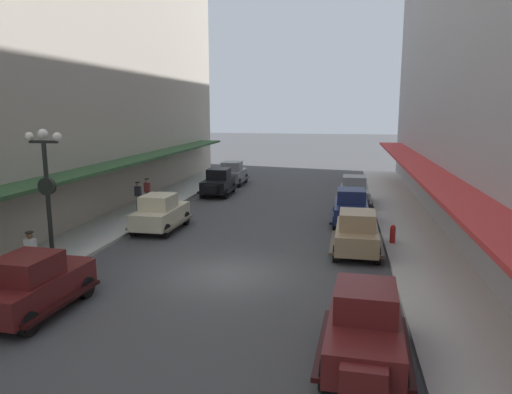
{
  "coord_description": "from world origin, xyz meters",
  "views": [
    {
      "loc": [
        4.07,
        -16.39,
        6.02
      ],
      "look_at": [
        0.0,
        6.0,
        1.8
      ],
      "focal_mm": 33.65,
      "sensor_mm": 36.0,
      "label": 1
    }
  ],
  "objects_px": {
    "parked_car_1": "(160,212)",
    "parked_car_6": "(354,191)",
    "parked_car_4": "(34,283)",
    "pedestrian_2": "(138,196)",
    "parked_car_2": "(365,325)",
    "fire_hydrant": "(393,234)",
    "parked_car_5": "(357,232)",
    "pedestrian_1": "(147,192)",
    "lamp_post_with_clock": "(48,193)",
    "pedestrian_0": "(31,254)",
    "parked_car_7": "(232,173)",
    "parked_car_0": "(218,182)",
    "parked_car_3": "(351,207)"
  },
  "relations": [
    {
      "from": "parked_car_7",
      "to": "pedestrian_2",
      "type": "relative_size",
      "value": 2.56
    },
    {
      "from": "parked_car_2",
      "to": "parked_car_5",
      "type": "height_order",
      "value": "same"
    },
    {
      "from": "pedestrian_0",
      "to": "pedestrian_2",
      "type": "height_order",
      "value": "same"
    },
    {
      "from": "parked_car_6",
      "to": "parked_car_1",
      "type": "bearing_deg",
      "value": -140.07
    },
    {
      "from": "fire_hydrant",
      "to": "parked_car_6",
      "type": "bearing_deg",
      "value": 99.72
    },
    {
      "from": "parked_car_3",
      "to": "parked_car_1",
      "type": "bearing_deg",
      "value": -162.35
    },
    {
      "from": "parked_car_6",
      "to": "pedestrian_1",
      "type": "bearing_deg",
      "value": -166.28
    },
    {
      "from": "parked_car_0",
      "to": "pedestrian_1",
      "type": "distance_m",
      "value": 6.02
    },
    {
      "from": "parked_car_2",
      "to": "fire_hydrant",
      "type": "xyz_separation_m",
      "value": [
        1.64,
        10.34,
        -0.38
      ]
    },
    {
      "from": "parked_car_5",
      "to": "parked_car_7",
      "type": "distance_m",
      "value": 19.58
    },
    {
      "from": "parked_car_3",
      "to": "pedestrian_0",
      "type": "xyz_separation_m",
      "value": [
        -11.09,
        -10.68,
        0.07
      ]
    },
    {
      "from": "parked_car_3",
      "to": "fire_hydrant",
      "type": "xyz_separation_m",
      "value": [
        1.78,
        -3.8,
        -0.38
      ]
    },
    {
      "from": "fire_hydrant",
      "to": "parked_car_1",
      "type": "bearing_deg",
      "value": 175.8
    },
    {
      "from": "parked_car_3",
      "to": "fire_hydrant",
      "type": "distance_m",
      "value": 4.21
    },
    {
      "from": "parked_car_1",
      "to": "parked_car_4",
      "type": "bearing_deg",
      "value": -90.13
    },
    {
      "from": "parked_car_7",
      "to": "parked_car_5",
      "type": "bearing_deg",
      "value": -61.54
    },
    {
      "from": "parked_car_1",
      "to": "pedestrian_2",
      "type": "height_order",
      "value": "parked_car_1"
    },
    {
      "from": "parked_car_6",
      "to": "pedestrian_0",
      "type": "relative_size",
      "value": 2.57
    },
    {
      "from": "parked_car_0",
      "to": "parked_car_7",
      "type": "relative_size",
      "value": 1.01
    },
    {
      "from": "parked_car_2",
      "to": "parked_car_4",
      "type": "height_order",
      "value": "same"
    },
    {
      "from": "parked_car_1",
      "to": "parked_car_6",
      "type": "bearing_deg",
      "value": 39.93
    },
    {
      "from": "parked_car_2",
      "to": "parked_car_6",
      "type": "bearing_deg",
      "value": 89.64
    },
    {
      "from": "parked_car_2",
      "to": "parked_car_1",
      "type": "bearing_deg",
      "value": 130.41
    },
    {
      "from": "lamp_post_with_clock",
      "to": "pedestrian_1",
      "type": "xyz_separation_m",
      "value": [
        -1.19,
        11.68,
        -1.97
      ]
    },
    {
      "from": "pedestrian_2",
      "to": "parked_car_4",
      "type": "bearing_deg",
      "value": -78.51
    },
    {
      "from": "parked_car_3",
      "to": "parked_car_7",
      "type": "xyz_separation_m",
      "value": [
        -9.16,
        12.02,
        0.0
      ]
    },
    {
      "from": "parked_car_1",
      "to": "parked_car_2",
      "type": "bearing_deg",
      "value": -49.59
    },
    {
      "from": "lamp_post_with_clock",
      "to": "pedestrian_2",
      "type": "height_order",
      "value": "lamp_post_with_clock"
    },
    {
      "from": "pedestrian_0",
      "to": "fire_hydrant",
      "type": "bearing_deg",
      "value": 28.15
    },
    {
      "from": "parked_car_0",
      "to": "parked_car_5",
      "type": "height_order",
      "value": "same"
    },
    {
      "from": "parked_car_2",
      "to": "fire_hydrant",
      "type": "height_order",
      "value": "parked_car_2"
    },
    {
      "from": "parked_car_0",
      "to": "parked_car_1",
      "type": "height_order",
      "value": "same"
    },
    {
      "from": "parked_car_2",
      "to": "lamp_post_with_clock",
      "type": "relative_size",
      "value": 0.84
    },
    {
      "from": "parked_car_2",
      "to": "pedestrian_1",
      "type": "xyz_separation_m",
      "value": [
        -12.3,
        16.17,
        0.07
      ]
    },
    {
      "from": "pedestrian_1",
      "to": "lamp_post_with_clock",
      "type": "bearing_deg",
      "value": -84.16
    },
    {
      "from": "parked_car_2",
      "to": "parked_car_3",
      "type": "distance_m",
      "value": 14.13
    },
    {
      "from": "lamp_post_with_clock",
      "to": "parked_car_1",
      "type": "bearing_deg",
      "value": 76.38
    },
    {
      "from": "parked_car_7",
      "to": "parked_car_4",
      "type": "bearing_deg",
      "value": -90.51
    },
    {
      "from": "parked_car_7",
      "to": "pedestrian_2",
      "type": "xyz_separation_m",
      "value": [
        -3.0,
        -11.35,
        0.07
      ]
    },
    {
      "from": "lamp_post_with_clock",
      "to": "parked_car_4",
      "type": "bearing_deg",
      "value": -64.7
    },
    {
      "from": "parked_car_6",
      "to": "pedestrian_2",
      "type": "bearing_deg",
      "value": -160.46
    },
    {
      "from": "pedestrian_1",
      "to": "pedestrian_2",
      "type": "distance_m",
      "value": 1.37
    },
    {
      "from": "lamp_post_with_clock",
      "to": "pedestrian_0",
      "type": "distance_m",
      "value": 2.23
    },
    {
      "from": "parked_car_1",
      "to": "fire_hydrant",
      "type": "relative_size",
      "value": 5.23
    },
    {
      "from": "parked_car_3",
      "to": "lamp_post_with_clock",
      "type": "relative_size",
      "value": 0.83
    },
    {
      "from": "parked_car_1",
      "to": "parked_car_2",
      "type": "distance_m",
      "value": 14.65
    },
    {
      "from": "lamp_post_with_clock",
      "to": "pedestrian_1",
      "type": "bearing_deg",
      "value": 95.84
    },
    {
      "from": "pedestrian_2",
      "to": "parked_car_2",
      "type": "bearing_deg",
      "value": -50.27
    },
    {
      "from": "parked_car_2",
      "to": "parked_car_5",
      "type": "distance_m",
      "value": 8.94
    },
    {
      "from": "parked_car_4",
      "to": "pedestrian_2",
      "type": "distance_m",
      "value": 13.95
    }
  ]
}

